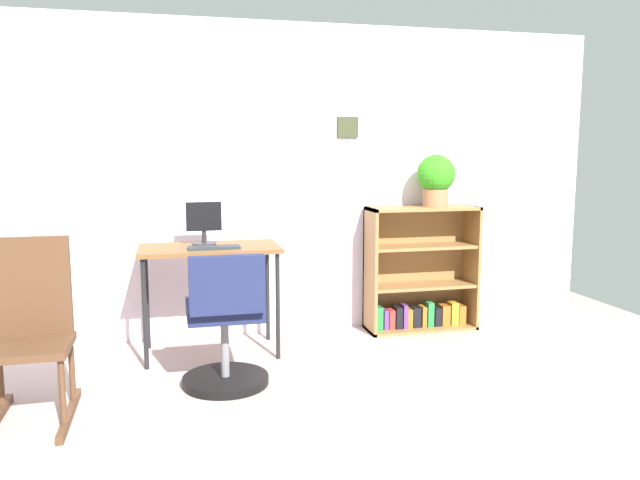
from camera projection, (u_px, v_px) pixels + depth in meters
name	position (u px, v px, depth m)	size (l,w,h in m)	color
ground_plane	(354.00, 461.00, 2.83)	(6.24, 6.24, 0.00)	#A9928D
wall_back	(274.00, 181.00, 4.73)	(5.20, 0.12, 2.35)	silver
desk	(210.00, 257.00, 4.25)	(0.94, 0.52, 0.76)	brown
monitor	(204.00, 223.00, 4.28)	(0.24, 0.16, 0.30)	#262628
keyboard	(214.00, 248.00, 4.12)	(0.34, 0.12, 0.02)	#252C2F
office_chair	(225.00, 330.00, 3.66)	(0.52, 0.55, 0.83)	black
rocking_chair	(30.00, 329.00, 3.25)	(0.42, 0.64, 0.95)	#503320
bookshelf_low	(419.00, 275.00, 4.92)	(0.87, 0.30, 0.97)	olive
potted_plant_on_shelf	(436.00, 178.00, 4.78)	(0.29, 0.29, 0.40)	#9E6642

